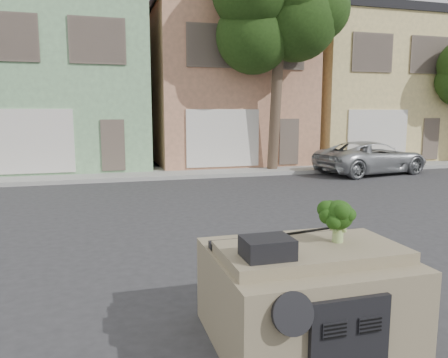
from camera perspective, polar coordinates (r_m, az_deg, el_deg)
name	(u,v)px	position (r m, az deg, el deg)	size (l,w,h in m)	color
ground_plane	(226,256)	(7.87, 0.33, -9.96)	(120.00, 120.00, 0.00)	#303033
sidewalk	(153,173)	(17.94, -9.23, 0.75)	(40.00, 3.00, 0.15)	gray
townhouse_mint	(64,85)	(21.73, -20.20, 11.48)	(7.20, 8.20, 7.55)	#7FAD7D
townhouse_tan	(221,87)	(22.53, -0.39, 11.88)	(7.20, 8.20, 7.55)	tan
townhouse_beige	(351,89)	(25.61, 16.30, 11.16)	(7.20, 8.20, 7.55)	#D6BF79
silver_pickup	(371,174)	(19.15, 18.61, 0.67)	(2.23, 4.84, 1.34)	#A6AAAE
tree_near	(276,70)	(18.47, 6.79, 14.01)	(4.40, 4.00, 8.50)	#1C340F
car_dashboard	(303,291)	(5.05, 10.34, -14.24)	(2.00, 1.80, 1.12)	#796D52
instrument_hump	(267,248)	(4.30, 5.67, -8.91)	(0.48, 0.38, 0.20)	black
wiper_arm	(312,231)	(5.31, 11.40, -6.62)	(0.70, 0.03, 0.02)	black
broccoli	(338,221)	(4.90, 14.71, -5.29)	(0.39, 0.39, 0.47)	black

